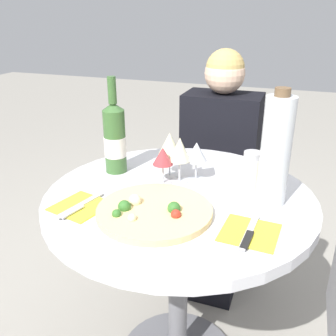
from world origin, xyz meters
TOP-DOWN VIEW (x-y plane):
  - dining_table at (0.00, 0.00)m, footprint 0.89×0.89m
  - chair_behind_diner at (-0.01, 0.74)m, footprint 0.38×0.38m
  - seated_diner at (-0.01, 0.60)m, footprint 0.36×0.45m
  - pizza_large at (-0.03, -0.15)m, footprint 0.34×0.34m
  - wine_bottle at (-0.28, 0.10)m, footprint 0.08×0.08m
  - tall_carafe at (0.29, 0.04)m, footprint 0.09×0.09m
  - sugar_shaker at (0.22, 0.10)m, footprint 0.06×0.06m
  - wine_glass_back_left at (-0.08, 0.12)m, footprint 0.08×0.08m
  - wine_glass_center at (-0.03, 0.09)m, footprint 0.07×0.07m
  - wine_glass_back_right at (0.02, 0.12)m, footprint 0.07×0.07m
  - wine_glass_front_left at (-0.08, 0.06)m, footprint 0.07×0.07m
  - place_setting_left at (-0.26, -0.19)m, footprint 0.18×0.19m
  - place_setting_right at (0.25, -0.16)m, footprint 0.16×0.19m

SIDE VIEW (x-z plane):
  - chair_behind_diner at x=-0.01m, z-range -0.01..0.87m
  - seated_diner at x=-0.01m, z-range -0.06..1.10m
  - dining_table at x=0.00m, z-range 0.22..0.98m
  - place_setting_left at x=-0.26m, z-range 0.75..0.77m
  - place_setting_right at x=0.25m, z-range 0.75..0.77m
  - pizza_large at x=-0.03m, z-range 0.74..0.79m
  - sugar_shaker at x=0.22m, z-range 0.76..0.89m
  - wine_glass_front_left at x=-0.08m, z-range 0.79..0.92m
  - wine_glass_back_right at x=0.02m, z-range 0.79..0.93m
  - wine_glass_center at x=-0.03m, z-range 0.79..0.96m
  - wine_glass_back_left at x=-0.08m, z-range 0.80..0.96m
  - wine_bottle at x=-0.28m, z-range 0.71..1.06m
  - tall_carafe at x=0.29m, z-range 0.75..1.11m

